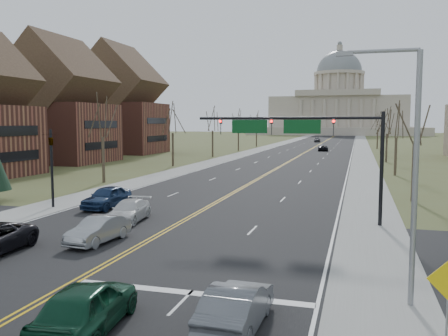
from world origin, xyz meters
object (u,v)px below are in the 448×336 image
Objects in this scene: car_sb_outer_second at (107,197)px; car_far_nb at (323,148)px; car_sb_inner_lead at (98,230)px; car_sb_inner_second at (129,211)px; car_far_sb at (317,140)px; signal_left at (52,159)px; car_nb_outer_lead at (236,306)px; street_light at (408,160)px; car_nb_inner_lead at (86,306)px; signal_mast at (301,134)px; warn_sign at (448,290)px.

car_far_nb is (10.63, 78.44, -0.18)m from car_sb_outer_second.
car_sb_inner_second is (-1.01, 5.50, -0.01)m from car_sb_inner_lead.
car_far_sb is at bearing 95.30° from car_sb_inner_lead.
signal_left is 1.22× the size of car_sb_outer_second.
car_nb_outer_lead is at bearing -34.88° from car_sb_inner_lead.
car_sb_inner_second is (-10.91, 13.92, -0.04)m from car_nb_outer_lead.
signal_left is 25.71m from car_nb_outer_lead.
street_light is at bearing -39.44° from car_sb_inner_second.
signal_left is 23.78m from car_nb_inner_lead.
car_sb_inner_lead is (-9.86, -8.67, -5.04)m from signal_mast.
car_far_sb reaches higher than car_sb_inner_second.
car_nb_outer_lead is 23.21m from car_sb_outer_second.
street_light reaches higher than warn_sign.
car_sb_outer_second is (-20.04, 14.31, -4.38)m from street_light.
car_nb_outer_lead is 17.68m from car_sb_inner_second.
car_sb_outer_second is at bearing -98.66° from car_far_sb.
car_sb_outer_second is at bearing -49.36° from car_nb_outer_lead.
signal_left is at bearing 75.71° from car_far_nb.
car_nb_inner_lead reaches higher than car_sb_inner_second.
signal_mast is at bearing 89.28° from car_far_nb.
street_light is at bearing 100.75° from warn_sign.
car_far_nb is 47.45m from car_far_sb.
signal_mast is 17.81m from car_nb_outer_lead.
car_far_sb reaches higher than car_far_nb.
car_nb_inner_lead is 145.08m from car_far_sb.
car_nb_inner_lead is 1.02× the size of car_far_nb.
warn_sign is at bearing 92.31° from car_far_nb.
car_nb_outer_lead reaches higher than car_far_nb.
car_far_sb is at bearing -85.17° from car_nb_outer_lead.
car_far_nb is at bearing 84.65° from car_sb_outer_second.
car_far_sb is at bearing 85.67° from signal_left.
signal_left reaches higher than car_sb_inner_lead.
car_far_nb is at bearing 92.98° from signal_mast.
car_sb_outer_second is at bearing 10.86° from signal_left.
warn_sign is 97.31m from car_far_nb.
signal_mast is 2.72× the size of car_nb_outer_lead.
car_sb_inner_lead is at bearing 150.93° from warn_sign.
signal_left reaches higher than car_nb_inner_lead.
signal_mast reaches higher than signal_left.
car_far_sb is (-4.98, 145.00, -0.01)m from car_nb_inner_lead.
car_far_sb is at bearing 96.12° from warn_sign.
car_sb_inner_lead is (-5.46, 9.92, -0.12)m from car_nb_inner_lead.
car_far_sb is at bearing -87.33° from car_far_nb.
warn_sign is at bearing -39.00° from car_sb_outer_second.
signal_left is 1.26× the size of car_sb_inner_second.
signal_mast is 18.91m from warn_sign.
street_light reaches higher than signal_left.
warn_sign is 27.74m from car_sb_outer_second.
car_sb_inner_lead is at bearing -96.41° from car_far_sb.
car_nb_inner_lead is at bearing -94.24° from car_far_sb.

